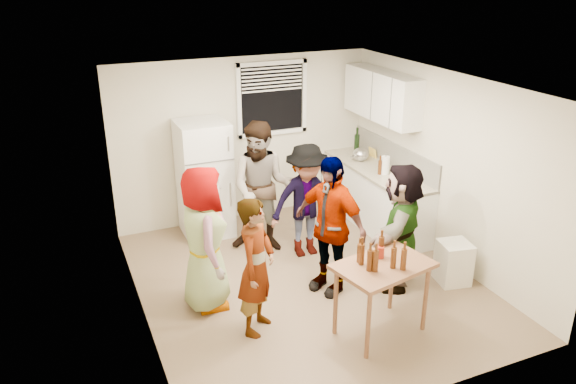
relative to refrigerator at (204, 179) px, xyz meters
name	(u,v)px	position (x,y,z in m)	size (l,w,h in m)	color
room	(306,282)	(0.75, -1.88, -0.85)	(4.00, 4.50, 2.50)	beige
window	(272,99)	(1.20, 0.33, 1.00)	(1.12, 0.10, 1.06)	white
refrigerator	(204,179)	(0.00, 0.00, 0.00)	(0.70, 0.70, 1.70)	white
counter_lower	(375,198)	(2.45, -0.73, -0.42)	(0.60, 2.20, 0.86)	white
countertop	(377,170)	(2.45, -0.73, 0.03)	(0.64, 2.22, 0.04)	#B9B094
backsplash	(394,155)	(2.74, -0.73, 0.23)	(0.03, 2.20, 0.36)	#ACA99D
upper_cabinets	(382,95)	(2.58, -0.53, 1.10)	(0.34, 1.60, 0.70)	white
kettle	(360,161)	(2.40, -0.32, 0.05)	(0.27, 0.22, 0.22)	silver
paper_towel	(385,174)	(2.43, -0.97, 0.05)	(0.12, 0.12, 0.27)	white
wine_bottle	(356,155)	(2.50, -0.02, 0.05)	(0.08, 0.08, 0.33)	black
beer_bottle_counter	(379,174)	(2.35, -0.96, 0.05)	(0.05, 0.05, 0.21)	#47230C
blue_cup	(391,188)	(2.19, -1.49, 0.05)	(0.09, 0.09, 0.12)	#131DA9
picture_frame	(373,153)	(2.67, -0.23, 0.12)	(0.02, 0.18, 0.15)	#F4CA50
trash_bin	(453,264)	(2.44, -2.61, -0.60)	(0.37, 0.37, 0.54)	white
serving_table	(379,331)	(1.04, -3.13, -0.85)	(0.99, 0.66, 0.83)	brown
beer_bottle_table	(359,262)	(0.83, -2.99, -0.02)	(0.05, 0.05, 0.21)	#47230C
red_cup	(379,257)	(1.08, -2.99, -0.02)	(0.10, 0.10, 0.13)	#A22917
guest_grey	(208,304)	(-0.53, -1.87, -0.85)	(0.84, 1.71, 0.55)	gray
guest_stripe	(258,328)	(-0.16, -2.55, -0.85)	(0.56, 1.55, 0.37)	#141933
guest_back_left	(263,248)	(0.58, -0.81, -0.85)	(0.89, 1.83, 0.69)	brown
guest_back_right	(306,253)	(1.07, -1.19, -0.85)	(1.02, 1.58, 0.59)	#3C3C41
guest_black	(328,288)	(0.93, -2.12, -0.85)	(1.01, 1.72, 0.42)	black
guest_orange	(396,283)	(1.78, -2.37, -0.85)	(1.48, 1.60, 0.47)	tan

